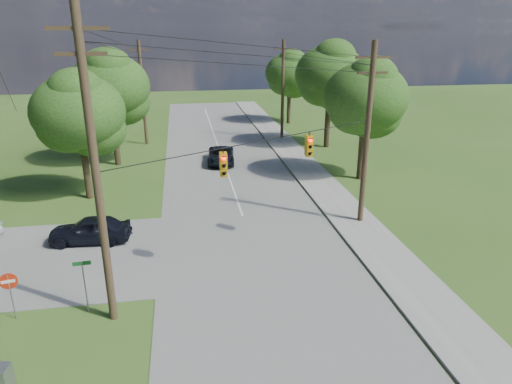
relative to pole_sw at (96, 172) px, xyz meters
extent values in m
plane|color=#355A1E|center=(4.60, -0.40, -6.23)|extent=(140.00, 140.00, 0.00)
cube|color=gray|center=(6.60, 4.60, -6.21)|extent=(10.00, 100.00, 0.03)
cube|color=#A7A49C|center=(13.30, 4.60, -6.17)|extent=(2.60, 100.00, 0.12)
cylinder|color=#4B3927|center=(0.00, 0.00, -0.23)|extent=(0.32, 0.32, 12.00)
cube|color=#4B3927|center=(0.00, 0.00, 4.87)|extent=(2.00, 0.12, 0.14)
cube|color=#4B3927|center=(0.00, 0.00, 4.07)|extent=(1.70, 0.12, 0.14)
cylinder|color=#4B3927|center=(13.50, 7.60, -0.98)|extent=(0.32, 0.32, 10.50)
cube|color=#4B3927|center=(13.50, 7.60, 3.37)|extent=(2.00, 0.12, 0.14)
cube|color=#4B3927|center=(13.50, 7.60, 2.57)|extent=(1.70, 0.12, 0.14)
cylinder|color=#4B3927|center=(13.50, 29.60, -1.23)|extent=(0.32, 0.32, 10.00)
cube|color=#4B3927|center=(13.50, 29.60, 2.87)|extent=(2.00, 0.12, 0.14)
cylinder|color=#4B3927|center=(-0.40, 29.60, -1.23)|extent=(0.32, 0.32, 10.00)
cube|color=#4B3927|center=(-0.40, 29.60, 2.87)|extent=(2.00, 0.12, 0.14)
cylinder|color=black|center=(6.75, 3.80, 4.12)|extent=(13.52, 7.63, 1.53)
cylinder|color=black|center=(6.75, 3.80, 3.72)|extent=(13.52, 7.63, 1.53)
cylinder|color=black|center=(6.75, 3.80, 3.32)|extent=(13.52, 7.63, 1.53)
cylinder|color=black|center=(13.50, 18.60, 3.12)|extent=(0.03, 22.00, 0.53)
cylinder|color=black|center=(-0.20, 14.80, 3.87)|extent=(0.43, 29.60, 2.03)
cylinder|color=black|center=(13.50, 18.60, 2.72)|extent=(0.03, 22.00, 0.53)
cylinder|color=black|center=(-0.20, 14.80, 3.47)|extent=(0.43, 29.60, 2.03)
cylinder|color=black|center=(6.75, 3.80, -0.03)|extent=(13.52, 7.63, 0.04)
cube|color=#DB9B0C|center=(4.86, 2.62, -0.75)|extent=(0.32, 0.22, 1.05)
sphere|color=#FF0C05|center=(4.86, 2.48, -0.40)|extent=(0.17, 0.17, 0.17)
cube|color=#DB9B0C|center=(4.86, 2.86, -0.75)|extent=(0.32, 0.22, 1.05)
sphere|color=#FF0C05|center=(4.86, 3.00, -0.40)|extent=(0.17, 0.17, 0.17)
cube|color=#DB9B0C|center=(9.45, 5.20, -0.75)|extent=(0.32, 0.22, 1.05)
sphere|color=#FF0C05|center=(9.45, 5.06, -0.40)|extent=(0.17, 0.17, 0.17)
cube|color=#DB9B0C|center=(9.45, 5.44, -0.75)|extent=(0.32, 0.22, 1.05)
sphere|color=#FF0C05|center=(9.45, 5.58, -0.40)|extent=(0.17, 0.17, 0.17)
cylinder|color=#443522|center=(-3.40, 14.60, -4.65)|extent=(0.45, 0.45, 3.15)
ellipsoid|color=#204514|center=(-3.40, 14.60, -0.29)|extent=(6.00, 6.00, 4.92)
cylinder|color=#443522|center=(-2.40, 22.60, -4.48)|extent=(0.50, 0.50, 3.50)
ellipsoid|color=#204514|center=(-2.40, 22.60, 0.37)|extent=(6.40, 6.40, 5.25)
cylinder|color=#443522|center=(-4.40, 32.60, -4.57)|extent=(0.48, 0.47, 3.32)
ellipsoid|color=#204514|center=(-4.40, 32.60, 0.04)|extent=(6.00, 6.00, 4.92)
cylinder|color=#443522|center=(16.60, 15.60, -4.57)|extent=(0.48, 0.48, 3.32)
ellipsoid|color=#204514|center=(16.60, 15.60, 0.04)|extent=(6.20, 6.20, 5.08)
cylinder|color=#443522|center=(17.10, 25.60, -4.39)|extent=(0.52, 0.52, 3.67)
ellipsoid|color=#204514|center=(17.10, 25.60, 0.70)|extent=(6.60, 6.60, 5.41)
cylinder|color=#443522|center=(16.10, 37.60, -4.65)|extent=(0.45, 0.45, 3.15)
ellipsoid|color=#204514|center=(16.10, 37.60, -0.29)|extent=(5.80, 5.80, 4.76)
imported|color=black|center=(-2.08, 7.35, -5.46)|extent=(4.42, 2.03, 1.47)
imported|color=black|center=(6.35, 21.53, -5.53)|extent=(2.67, 4.98, 1.33)
cylinder|color=gray|center=(-3.92, 0.60, -5.22)|extent=(0.05, 0.05, 2.01)
cylinder|color=red|center=(-3.92, 0.60, -4.49)|extent=(0.69, 0.17, 0.69)
cube|color=white|center=(-3.92, 0.57, -4.49)|extent=(0.50, 0.13, 0.12)
cylinder|color=gray|center=(-1.09, 0.60, -5.04)|extent=(0.06, 0.06, 2.37)
cube|color=#145B23|center=(-1.09, 0.60, -3.96)|extent=(0.71, 0.09, 0.17)
camera|label=1|loc=(3.15, -16.40, 4.92)|focal=32.00mm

